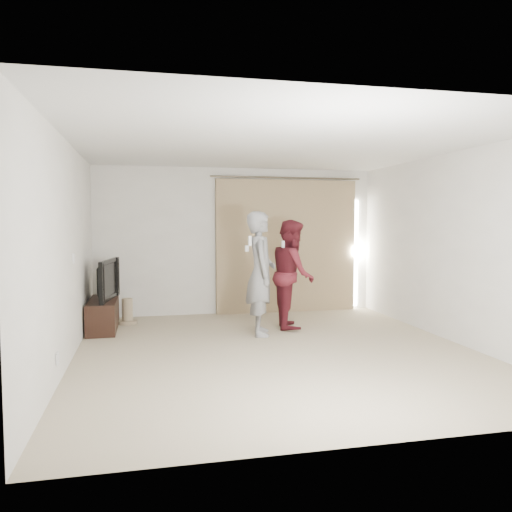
# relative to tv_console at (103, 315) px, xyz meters

# --- Properties ---
(floor) EXTENTS (5.50, 5.50, 0.00)m
(floor) POSITION_rel_tv_console_xyz_m (2.27, -1.80, -0.23)
(floor) COLOR tan
(floor) RESTS_ON ground
(wall_back) EXTENTS (5.00, 0.04, 2.60)m
(wall_back) POSITION_rel_tv_console_xyz_m (2.27, 0.95, 1.07)
(wall_back) COLOR silver
(wall_back) RESTS_ON ground
(wall_left) EXTENTS (0.04, 5.50, 2.60)m
(wall_left) POSITION_rel_tv_console_xyz_m (-0.23, -1.80, 1.07)
(wall_left) COLOR silver
(wall_left) RESTS_ON ground
(ceiling) EXTENTS (5.00, 5.50, 0.01)m
(ceiling) POSITION_rel_tv_console_xyz_m (2.27, -1.80, 2.37)
(ceiling) COLOR silver
(ceiling) RESTS_ON wall_back
(curtain) EXTENTS (2.80, 0.11, 2.46)m
(curtain) POSITION_rel_tv_console_xyz_m (3.18, 0.88, 0.97)
(curtain) COLOR tan
(curtain) RESTS_ON ground
(tv_console) EXTENTS (0.41, 1.20, 0.46)m
(tv_console) POSITION_rel_tv_console_xyz_m (0.00, 0.00, 0.00)
(tv_console) COLOR black
(tv_console) RESTS_ON ground
(tv) EXTENTS (0.32, 1.08, 0.62)m
(tv) POSITION_rel_tv_console_xyz_m (0.00, 0.00, 0.54)
(tv) COLOR black
(tv) RESTS_ON tv_console
(scratching_post) EXTENTS (0.31, 0.31, 0.41)m
(scratching_post) POSITION_rel_tv_console_xyz_m (0.35, 0.37, -0.06)
(scratching_post) COLOR tan
(scratching_post) RESTS_ON ground
(person_man) EXTENTS (0.52, 0.71, 1.80)m
(person_man) POSITION_rel_tv_console_xyz_m (2.28, -0.84, 0.67)
(person_man) COLOR gray
(person_man) RESTS_ON ground
(person_woman) EXTENTS (0.77, 0.92, 1.68)m
(person_woman) POSITION_rel_tv_console_xyz_m (2.88, -0.45, 0.61)
(person_woman) COLOR #581720
(person_woman) RESTS_ON ground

